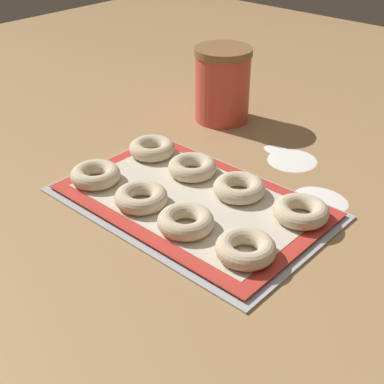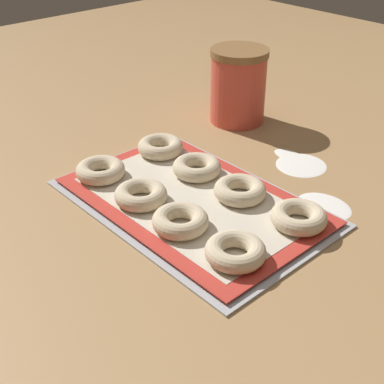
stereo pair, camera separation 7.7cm
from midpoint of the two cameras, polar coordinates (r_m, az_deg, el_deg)
name	(u,v)px [view 2 (the right image)]	position (r m, az deg, el deg)	size (l,w,h in m)	color
ground_plane	(190,210)	(0.93, 2.13, -2.00)	(2.80, 2.80, 0.00)	#A87F51
baking_tray	(192,202)	(0.95, 2.32, -1.15)	(0.48, 0.31, 0.01)	#B2B5BA
baking_mat	(192,200)	(0.94, 2.32, -0.88)	(0.45, 0.29, 0.00)	red
bagel_front_far_left	(100,170)	(1.01, -7.61, 2.26)	(0.09, 0.09, 0.03)	beige
bagel_front_mid_left	(141,195)	(0.93, -3.13, -0.35)	(0.09, 0.09, 0.03)	beige
bagel_front_mid_right	(180,221)	(0.86, 1.30, -3.15)	(0.09, 0.09, 0.03)	beige
bagel_front_far_right	(235,251)	(0.80, 7.40, -6.37)	(0.09, 0.09, 0.03)	beige
bagel_back_far_left	(160,147)	(1.09, -1.38, 4.81)	(0.09, 0.09, 0.03)	beige
bagel_back_mid_left	(197,167)	(1.01, 2.68, 2.60)	(0.09, 0.09, 0.03)	beige
bagel_back_mid_right	(240,190)	(0.95, 7.45, 0.14)	(0.09, 0.09, 0.03)	beige
bagel_back_far_right	(299,217)	(0.89, 13.75, -2.68)	(0.09, 0.09, 0.03)	beige
flour_canister	(238,86)	(1.25, 6.74, 11.18)	(0.13, 0.13, 0.17)	#DB4C3D
flour_patch_near	(324,206)	(0.98, 16.08, -1.48)	(0.10, 0.08, 0.00)	white
flour_patch_far	(301,165)	(1.10, 13.55, 2.81)	(0.10, 0.10, 0.00)	white
flour_patch_side	(291,155)	(1.13, 12.43, 3.78)	(0.08, 0.04, 0.00)	white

